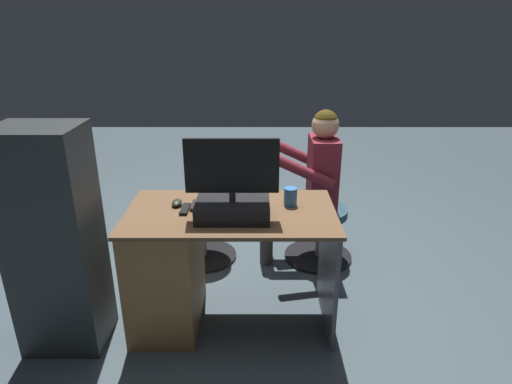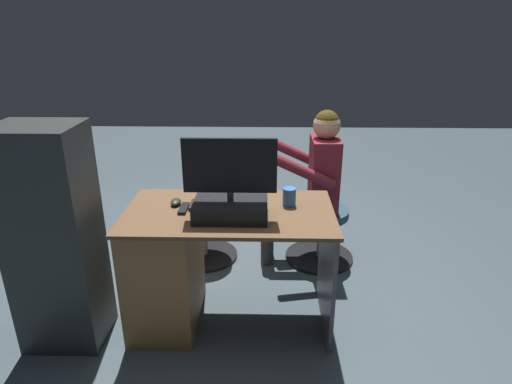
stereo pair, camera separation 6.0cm
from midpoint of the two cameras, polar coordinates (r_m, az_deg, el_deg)
ground_plane at (r=3.18m, az=-3.24°, el=-12.47°), size 10.00×10.00×0.00m
desk at (r=2.73m, az=-10.50°, el=-9.23°), size 1.21×0.67×0.75m
monitor at (r=2.40m, az=-3.82°, el=-0.68°), size 0.51×0.26×0.45m
keyboard at (r=2.57m, az=-4.47°, el=-1.77°), size 0.42×0.14×0.02m
computer_mouse at (r=2.63m, az=-10.95°, el=-1.40°), size 0.06×0.10×0.04m
cup at (r=2.58m, az=3.85°, el=-0.60°), size 0.08×0.08×0.11m
tv_remote at (r=2.56m, az=-9.91°, el=-2.22°), size 0.05×0.15×0.02m
notebook_binder at (r=2.48m, az=-2.95°, el=-2.62°), size 0.26×0.33×0.02m
office_chair_teddy at (r=3.46m, az=-7.43°, el=-4.80°), size 0.51×0.51×0.43m
teddy_bear at (r=3.33m, az=-7.68°, el=0.42°), size 0.24×0.24×0.34m
visitor_chair at (r=3.46m, az=7.75°, el=-4.99°), size 0.53×0.53×0.43m
person at (r=3.27m, az=6.62°, el=2.05°), size 0.56×0.47×1.19m
equipment_rack at (r=2.65m, az=-25.34°, el=-5.93°), size 0.44×0.36×1.29m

